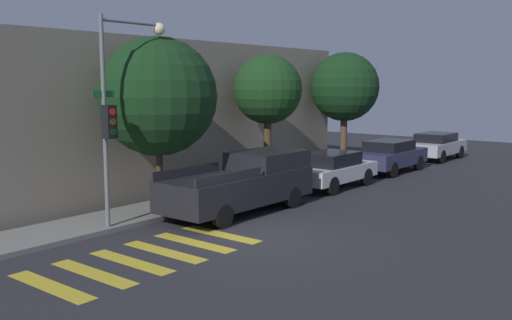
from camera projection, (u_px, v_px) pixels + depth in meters
ground_plane at (250, 237)px, 15.20m from camera, size 60.00×60.00×0.00m
sidewalk at (146, 212)px, 17.81m from camera, size 26.00×2.05×0.14m
building_row at (62, 119)px, 20.19m from camera, size 26.00×6.00×5.65m
crosswalk at (148, 257)px, 13.49m from camera, size 5.56×2.60×0.00m
traffic_light_pole at (120, 97)px, 15.61m from camera, size 2.56×0.56×5.89m
pickup_truck at (244, 182)px, 18.10m from camera, size 5.52×2.00×1.84m
sedan_near_corner at (332, 169)px, 22.26m from camera, size 4.22×1.83×1.41m
sedan_middle at (390, 155)px, 26.20m from camera, size 4.45×1.82×1.48m
sedan_far_end at (436, 145)px, 30.55m from camera, size 4.33×1.83×1.43m
tree_near_corner at (158, 97)px, 17.59m from camera, size 3.69×3.69×5.52m
tree_midblock at (268, 90)px, 21.87m from camera, size 2.66×2.66×5.17m
tree_far_end at (345, 87)px, 26.37m from camera, size 3.18×3.18×5.50m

